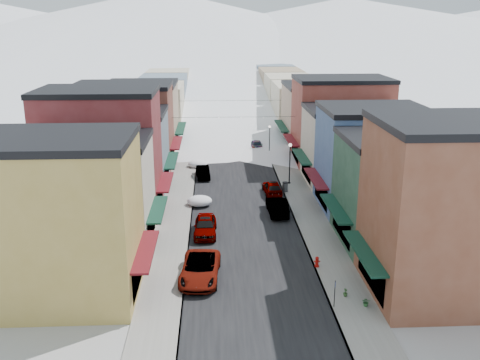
{
  "coord_description": "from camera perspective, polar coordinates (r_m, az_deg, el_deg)",
  "views": [
    {
      "loc": [
        -2.75,
        -30.62,
        18.76
      ],
      "look_at": [
        0.0,
        23.61,
        2.36
      ],
      "focal_mm": 40.0,
      "sensor_mm": 36.0,
      "label": 1
    }
  ],
  "objects": [
    {
      "name": "bldg_l_brick_far",
      "position": [
        70.82,
        -12.21,
        5.64
      ],
      "size": [
        13.3,
        9.2,
        11.0
      ],
      "color": "brown",
      "rests_on": "ground"
    },
    {
      "name": "sidewalk_left",
      "position": [
        92.61,
        -5.24,
        5.1
      ],
      "size": [
        3.2,
        160.0,
        0.15
      ],
      "primitive_type": "cube",
      "color": "gray",
      "rests_on": "ground"
    },
    {
      "name": "bldg_l_brick_near",
      "position": [
        53.75,
        -14.58,
        2.81
      ],
      "size": [
        12.3,
        8.2,
        12.5
      ],
      "color": "maroon",
      "rests_on": "ground"
    },
    {
      "name": "parking_sign",
      "position": [
        36.98,
        10.08,
        -11.65
      ],
      "size": [
        0.05,
        0.27,
        1.97
      ],
      "color": "black",
      "rests_on": "sidewalk_right"
    },
    {
      "name": "bldg_r_tan",
      "position": [
        82.4,
        8.36,
        6.85
      ],
      "size": [
        11.3,
        11.2,
        9.5
      ],
      "color": "tan",
      "rests_on": "ground"
    },
    {
      "name": "snow_pile_far",
      "position": [
        70.42,
        -4.54,
        1.73
      ],
      "size": [
        2.5,
        2.74,
        1.06
      ],
      "color": "white",
      "rests_on": "ground"
    },
    {
      "name": "snow_pile_mid",
      "position": [
        56.03,
        -4.32,
        -2.23
      ],
      "size": [
        2.61,
        2.81,
        1.1
      ],
      "color": "white",
      "rests_on": "ground"
    },
    {
      "name": "car_lane_white",
      "position": [
        102.29,
        -0.28,
        6.72
      ],
      "size": [
        3.6,
        6.41,
        1.69
      ],
      "primitive_type": "imported",
      "rotation": [
        0.0,
        0.0,
        3.28
      ],
      "color": "white",
      "rests_on": "ground"
    },
    {
      "name": "trash_can",
      "position": [
        60.16,
        4.83,
        -0.72
      ],
      "size": [
        0.64,
        0.64,
        1.09
      ],
      "color": "#5B5D61",
      "rests_on": "sidewalk_right"
    },
    {
      "name": "ground",
      "position": [
        36.01,
        1.96,
        -14.59
      ],
      "size": [
        600.0,
        600.0,
        0.0
      ],
      "primitive_type": "plane",
      "color": "gray",
      "rests_on": "ground"
    },
    {
      "name": "curb_right",
      "position": [
        92.85,
        1.99,
        5.19
      ],
      "size": [
        0.1,
        160.0,
        0.15
      ],
      "primitive_type": "cube",
      "color": "slate",
      "rests_on": "ground"
    },
    {
      "name": "bldg_l_yellow",
      "position": [
        38.43,
        -18.53,
        -3.88
      ],
      "size": [
        11.3,
        8.7,
        11.5
      ],
      "color": "#AD8F3F",
      "rests_on": "ground"
    },
    {
      "name": "car_silver_sedan",
      "position": [
        48.5,
        -3.72,
        -4.9
      ],
      "size": [
        2.1,
        5.02,
        1.7
      ],
      "primitive_type": "imported",
      "rotation": [
        0.0,
        0.0,
        -0.02
      ],
      "color": "#A4A6AC",
      "rests_on": "ground"
    },
    {
      "name": "fire_hydrant",
      "position": [
        42.68,
        8.21,
        -8.65
      ],
      "size": [
        0.49,
        0.37,
        0.84
      ],
      "color": "#B10D09",
      "rests_on": "sidewalk_right"
    },
    {
      "name": "car_dark_hatch",
      "position": [
        65.74,
        -3.96,
        0.83
      ],
      "size": [
        1.87,
        4.42,
        1.42
      ],
      "primitive_type": "imported",
      "rotation": [
        0.0,
        0.0,
        0.09
      ],
      "color": "black",
      "rests_on": "ground"
    },
    {
      "name": "planter_far",
      "position": [
        38.85,
        11.19,
        -11.69
      ],
      "size": [
        0.44,
        0.44,
        0.56
      ],
      "primitive_type": "imported",
      "rotation": [
        0.0,
        0.0,
        0.88
      ],
      "color": "#325728",
      "rests_on": "sidewalk_right"
    },
    {
      "name": "bldg_r_cream",
      "position": [
        64.41,
        11.99,
        3.65
      ],
      "size": [
        12.3,
        9.2,
        9.0
      ],
      "color": "beige",
      "rests_on": "ground"
    },
    {
      "name": "mountain_ridge",
      "position": [
        308.28,
        -6.25,
        15.89
      ],
      "size": [
        670.0,
        340.0,
        34.0
      ],
      "color": "silver",
      "rests_on": "ground"
    },
    {
      "name": "snow_pile_near",
      "position": [
        41.4,
        -4.79,
        -9.52
      ],
      "size": [
        2.14,
        2.52,
        0.91
      ],
      "color": "white",
      "rests_on": "ground"
    },
    {
      "name": "streetlamp_far",
      "position": [
        76.16,
        3.17,
        4.69
      ],
      "size": [
        0.35,
        0.35,
        4.2
      ],
      "color": "black",
      "rests_on": "sidewalk_right"
    },
    {
      "name": "curb_left",
      "position": [
        92.55,
        -4.28,
        5.11
      ],
      "size": [
        0.1,
        160.0,
        0.15
      ],
      "primitive_type": "cube",
      "color": "slate",
      "rests_on": "ground"
    },
    {
      "name": "bldg_r_blue",
      "position": [
        55.69,
        13.84,
        2.28
      ],
      "size": [
        11.3,
        9.2,
        10.5
      ],
      "color": "#3C5889",
      "rests_on": "ground"
    },
    {
      "name": "car_white_suv",
      "position": [
        40.6,
        -4.28,
        -9.43
      ],
      "size": [
        3.25,
        6.26,
        1.69
      ],
      "primitive_type": "imported",
      "rotation": [
        0.0,
        0.0,
        -0.08
      ],
      "color": "silver",
      "rests_on": "ground"
    },
    {
      "name": "car_gray_suv",
      "position": [
        59.52,
        3.47,
        -0.81
      ],
      "size": [
        2.05,
        4.64,
        1.55
      ],
      "primitive_type": "imported",
      "rotation": [
        0.0,
        0.0,
        3.19
      ],
      "color": "gray",
      "rests_on": "ground"
    },
    {
      "name": "bldg_r_brick_far",
      "position": [
        72.82,
        10.66,
        6.23
      ],
      "size": [
        13.3,
        9.2,
        11.5
      ],
      "color": "maroon",
      "rests_on": "ground"
    },
    {
      "name": "distant_blocks",
      "position": [
        114.61,
        -1.52,
        9.4
      ],
      "size": [
        34.0,
        55.0,
        8.0
      ],
      "color": "gray",
      "rests_on": "ground"
    },
    {
      "name": "sidewalk_right",
      "position": [
        93.0,
        2.94,
        5.19
      ],
      "size": [
        3.2,
        160.0,
        0.15
      ],
      "primitive_type": "cube",
      "color": "gray",
      "rests_on": "ground"
    },
    {
      "name": "streetlamp_near",
      "position": [
        62.55,
        5.34,
        2.32
      ],
      "size": [
        0.4,
        0.4,
        4.81
      ],
      "color": "black",
      "rests_on": "sidewalk_right"
    },
    {
      "name": "bldg_r_brick_near",
      "position": [
        39.46,
        21.93,
        -2.93
      ],
      "size": [
        12.3,
        9.2,
        12.5
      ],
      "color": "brown",
      "rests_on": "ground"
    },
    {
      "name": "bldg_l_grayblue",
      "position": [
        62.18,
        -12.51,
        3.15
      ],
      "size": [
        11.3,
        9.2,
        9.0
      ],
      "color": "slate",
      "rests_on": "ground"
    },
    {
      "name": "car_black_sedan",
      "position": [
        80.34,
        1.73,
        3.79
      ],
      "size": [
        1.91,
        4.69,
        1.36
      ],
      "primitive_type": "imported",
      "rotation": [
        0.0,
        0.0,
        3.14
      ],
      "color": "black",
      "rests_on": "ground"
    },
    {
      "name": "bldg_l_tan",
      "position": [
        80.49,
        -10.38,
        6.7
      ],
      "size": [
        11.3,
        11.2,
        10.0
      ],
      "color": "#977E63",
      "rests_on": "ground"
    },
    {
      "name": "planter_near",
      "position": [
        37.91,
        13.32,
        -12.55
      ],
      "size": [
        0.68,
        0.64,
        0.61
      ],
      "primitive_type": "imported",
      "rotation": [
        0.0,
        0.0,
        -0.34
      ],
      "color": "#2E6833",
      "rests_on": "sidewalk_right"
    },
    {
      "name": "road",
      "position": [
        92.58,
        -1.14,
        5.12
      ],
      "size": [
        10.0,
        160.0,
        0.01
      ],
      "primitive_type": "cube",
      "color": "black",
      "rests_on": "ground"
    },
    {
      "name": "bldg_r_green",
      "position": [
        47.61,
        16.8,
        -1.04
      ],
      "size": [
        11.3,
        9.2,
        9.5
      ],
      "color": "#204430",
      "rests_on": "ground"
    },
    {
      "name": "car_silver_wagon",
      "position": [
        83.42,
        -3.91,
        4.33
      ],
      "size": [
        2.58,
        5.59,
        1.58
      ],
      "primitive_type": "imported",
      "rotation": [
        0.0,
        0.0,
        -0.07
      ],
      "color": "#A9ACB2",
      "rests_on": "ground"
    },
    {
      "name": "overhead_cables",
      "position": [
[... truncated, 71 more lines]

